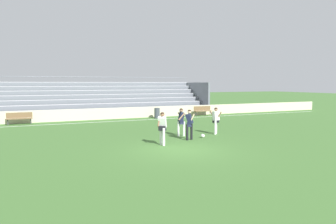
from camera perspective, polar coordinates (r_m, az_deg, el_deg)
ground_plane at (r=14.55m, az=2.23°, el=-6.93°), size 160.00×160.00×0.00m
field_line_sideline at (r=25.58m, az=-9.59°, el=-1.69°), size 44.00×0.12×0.01m
sideline_wall at (r=27.23m, az=-10.53°, el=-0.29°), size 48.00×0.16×0.95m
bleacher_stand at (r=29.96m, az=-17.93°, el=2.35°), size 27.29×5.34×3.75m
bench_centre_sideline at (r=25.71m, az=-25.68°, el=-0.89°), size 1.80×0.40×0.90m
bench_near_bin at (r=29.77m, az=6.40°, el=0.38°), size 1.80×0.40×0.90m
trash_bin at (r=27.35m, az=-2.03°, el=-0.21°), size 0.48×0.48×0.91m
player_dark_pressing_high at (r=18.08m, az=2.44°, el=-1.41°), size 0.54×0.54×1.64m
player_dark_dropping_back at (r=16.86m, az=3.96°, el=-1.84°), size 0.54×0.65×1.67m
player_white_deep_cover at (r=15.40m, az=-1.05°, el=-2.51°), size 0.68×0.54×1.66m
player_white_wide_right at (r=19.00m, az=8.79°, el=-1.16°), size 0.46×0.66×1.63m
soccer_ball at (r=17.74m, az=6.42°, el=-4.38°), size 0.22×0.22×0.22m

